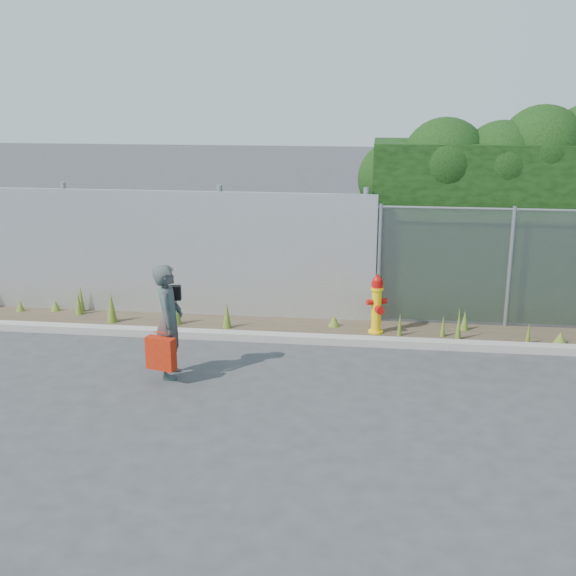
# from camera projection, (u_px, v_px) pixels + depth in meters

# --- Properties ---
(ground) EXTENTS (80.00, 80.00, 0.00)m
(ground) POSITION_uv_depth(u_px,v_px,m) (297.00, 388.00, 9.73)
(ground) COLOR #37373A
(ground) RESTS_ON ground
(curb) EXTENTS (16.00, 0.22, 0.12)m
(curb) POSITION_uv_depth(u_px,v_px,m) (310.00, 339.00, 11.43)
(curb) COLOR gray
(curb) RESTS_ON ground
(weed_strip) EXTENTS (16.00, 1.23, 0.54)m
(weed_strip) POSITION_uv_depth(u_px,v_px,m) (344.00, 324.00, 12.00)
(weed_strip) COLOR #433526
(weed_strip) RESTS_ON ground
(corrugated_fence) EXTENTS (8.50, 0.21, 2.30)m
(corrugated_fence) POSITION_uv_depth(u_px,v_px,m) (134.00, 252.00, 12.69)
(corrugated_fence) COLOR silver
(corrugated_fence) RESTS_ON ground
(chainlink_fence) EXTENTS (6.50, 0.07, 2.05)m
(chainlink_fence) POSITION_uv_depth(u_px,v_px,m) (576.00, 269.00, 11.80)
(chainlink_fence) COLOR gray
(chainlink_fence) RESTS_ON ground
(hedge) EXTENTS (7.58, 1.75, 3.70)m
(hedge) POSITION_uv_depth(u_px,v_px,m) (575.00, 203.00, 12.45)
(hedge) COLOR black
(hedge) RESTS_ON ground
(fire_hydrant) EXTENTS (0.34, 0.30, 1.00)m
(fire_hydrant) POSITION_uv_depth(u_px,v_px,m) (377.00, 305.00, 11.72)
(fire_hydrant) COLOR yellow
(fire_hydrant) RESTS_ON ground
(woman) EXTENTS (0.45, 0.63, 1.60)m
(woman) POSITION_uv_depth(u_px,v_px,m) (169.00, 321.00, 9.93)
(woman) COLOR #106A61
(woman) RESTS_ON ground
(red_tote_bag) EXTENTS (0.41, 0.15, 0.53)m
(red_tote_bag) POSITION_uv_depth(u_px,v_px,m) (161.00, 353.00, 9.78)
(red_tote_bag) COLOR #A31709
(black_shoulder_bag) EXTENTS (0.27, 0.11, 0.20)m
(black_shoulder_bag) POSITION_uv_depth(u_px,v_px,m) (171.00, 293.00, 9.97)
(black_shoulder_bag) COLOR black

